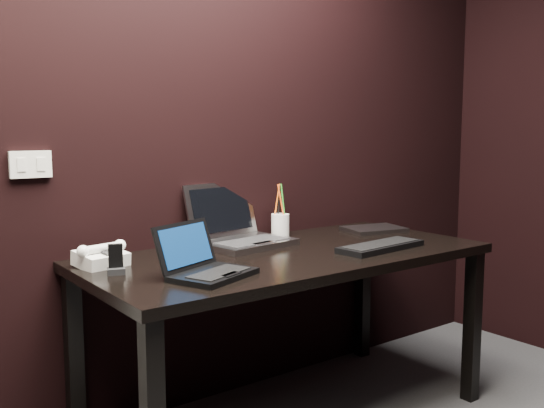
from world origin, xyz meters
TOP-DOWN VIEW (x-y plane):
  - wall_back at (0.00, 1.80)m, footprint 4.00×0.00m
  - wall_switch at (-0.62, 1.79)m, footprint 0.15×0.02m
  - desk at (0.30, 1.40)m, footprint 1.70×0.80m
  - netbook at (-0.20, 1.24)m, footprint 0.36×0.34m
  - silver_laptop at (0.22, 1.65)m, footprint 0.43×0.40m
  - ext_keyboard at (0.65, 1.21)m, footprint 0.44×0.18m
  - closed_laptop at (0.97, 1.55)m, footprint 0.33×0.27m
  - desk_phone at (-0.43, 1.61)m, footprint 0.21×0.18m
  - mobile_phone at (-0.43, 1.47)m, footprint 0.07×0.07m
  - pen_cup at (0.50, 1.72)m, footprint 0.10×0.10m

SIDE VIEW (x-z plane):
  - desk at x=0.30m, z-range 0.29..1.03m
  - closed_laptop at x=0.97m, z-range 0.74..0.76m
  - ext_keyboard at x=0.65m, z-range 0.74..0.77m
  - desk_phone at x=-0.43m, z-range 0.73..0.83m
  - netbook at x=-0.20m, z-range 0.69..0.87m
  - mobile_phone at x=-0.43m, z-range 0.73..0.83m
  - silver_laptop at x=0.22m, z-range 0.66..0.92m
  - pen_cup at x=0.50m, z-range 0.67..0.93m
  - wall_switch at x=-0.62m, z-range 1.07..1.17m
  - wall_back at x=0.00m, z-range -0.70..3.30m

